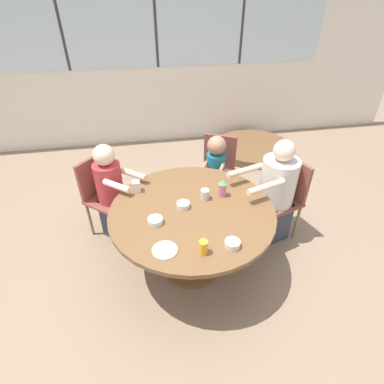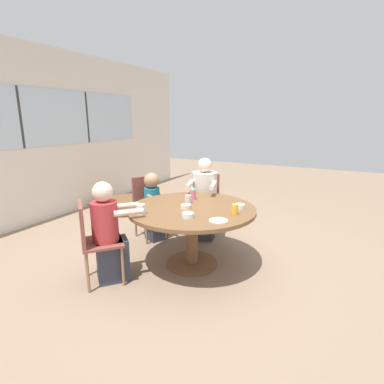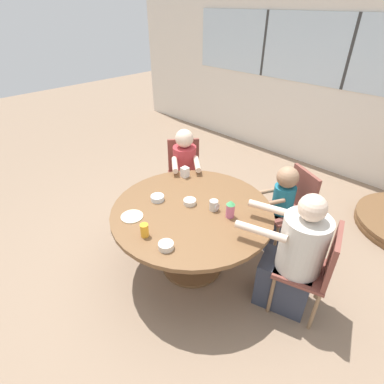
{
  "view_description": "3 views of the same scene",
  "coord_description": "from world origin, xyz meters",
  "px_view_note": "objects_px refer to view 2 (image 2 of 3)",
  "views": [
    {
      "loc": [
        -0.37,
        -1.99,
        2.31
      ],
      "look_at": [
        0.0,
        0.0,
        0.88
      ],
      "focal_mm": 28.0,
      "sensor_mm": 36.0,
      "label": 1
    },
    {
      "loc": [
        -2.86,
        -1.52,
        1.69
      ],
      "look_at": [
        0.0,
        0.0,
        0.88
      ],
      "focal_mm": 28.0,
      "sensor_mm": 36.0,
      "label": 2
    },
    {
      "loc": [
        1.52,
        -1.53,
        2.27
      ],
      "look_at": [
        0.0,
        0.0,
        0.88
      ],
      "focal_mm": 28.0,
      "sensor_mm": 36.0,
      "label": 3
    }
  ],
  "objects_px": {
    "sippy_cup": "(193,193)",
    "bowl_fruit": "(186,207)",
    "person_toddler": "(153,207)",
    "folded_table_stack": "(126,204)",
    "person_man_blue_shirt": "(109,236)",
    "milk_carton_small": "(141,209)",
    "juice_glass": "(235,209)",
    "bowl_white_shallow": "(240,206)",
    "bowl_cereal": "(188,215)",
    "chair_for_man_blue_shirt": "(92,236)",
    "chair_for_woman_green_shirt": "(206,198)",
    "person_woman_green_shirt": "(204,202)",
    "coffee_mug": "(188,199)",
    "chair_for_toddler": "(148,201)"
  },
  "relations": [
    {
      "from": "coffee_mug",
      "to": "folded_table_stack",
      "type": "relative_size",
      "value": 0.08
    },
    {
      "from": "person_toddler",
      "to": "folded_table_stack",
      "type": "bearing_deg",
      "value": -99.77
    },
    {
      "from": "person_woman_green_shirt",
      "to": "coffee_mug",
      "type": "height_order",
      "value": "person_woman_green_shirt"
    },
    {
      "from": "chair_for_man_blue_shirt",
      "to": "person_woman_green_shirt",
      "type": "distance_m",
      "value": 1.77
    },
    {
      "from": "chair_for_toddler",
      "to": "person_toddler",
      "type": "bearing_deg",
      "value": 90.0
    },
    {
      "from": "person_man_blue_shirt",
      "to": "juice_glass",
      "type": "bearing_deg",
      "value": 72.23
    },
    {
      "from": "sippy_cup",
      "to": "bowl_fruit",
      "type": "xyz_separation_m",
      "value": [
        -0.38,
        -0.11,
        -0.06
      ]
    },
    {
      "from": "juice_glass",
      "to": "milk_carton_small",
      "type": "bearing_deg",
      "value": 117.23
    },
    {
      "from": "chair_for_toddler",
      "to": "person_man_blue_shirt",
      "type": "xyz_separation_m",
      "value": [
        -1.2,
        -0.38,
        -0.02
      ]
    },
    {
      "from": "chair_for_woman_green_shirt",
      "to": "sippy_cup",
      "type": "xyz_separation_m",
      "value": [
        -0.74,
        -0.17,
        0.26
      ]
    },
    {
      "from": "bowl_white_shallow",
      "to": "bowl_cereal",
      "type": "bearing_deg",
      "value": 145.96
    },
    {
      "from": "chair_for_man_blue_shirt",
      "to": "folded_table_stack",
      "type": "bearing_deg",
      "value": 163.7
    },
    {
      "from": "person_toddler",
      "to": "folded_table_stack",
      "type": "distance_m",
      "value": 1.75
    },
    {
      "from": "bowl_cereal",
      "to": "folded_table_stack",
      "type": "bearing_deg",
      "value": 53.04
    },
    {
      "from": "bowl_cereal",
      "to": "sippy_cup",
      "type": "bearing_deg",
      "value": 23.56
    },
    {
      "from": "sippy_cup",
      "to": "chair_for_man_blue_shirt",
      "type": "bearing_deg",
      "value": 154.17
    },
    {
      "from": "person_woman_green_shirt",
      "to": "sippy_cup",
      "type": "height_order",
      "value": "person_woman_green_shirt"
    },
    {
      "from": "chair_for_woman_green_shirt",
      "to": "sippy_cup",
      "type": "distance_m",
      "value": 0.8
    },
    {
      "from": "milk_carton_small",
      "to": "juice_glass",
      "type": "bearing_deg",
      "value": -62.77
    },
    {
      "from": "coffee_mug",
      "to": "bowl_white_shallow",
      "type": "distance_m",
      "value": 0.62
    },
    {
      "from": "person_woman_green_shirt",
      "to": "coffee_mug",
      "type": "relative_size",
      "value": 12.13
    },
    {
      "from": "person_toddler",
      "to": "juice_glass",
      "type": "distance_m",
      "value": 1.45
    },
    {
      "from": "chair_for_man_blue_shirt",
      "to": "bowl_fruit",
      "type": "relative_size",
      "value": 7.65
    },
    {
      "from": "chair_for_man_blue_shirt",
      "to": "bowl_fruit",
      "type": "bearing_deg",
      "value": 89.24
    },
    {
      "from": "chair_for_man_blue_shirt",
      "to": "person_woman_green_shirt",
      "type": "bearing_deg",
      "value": 115.94
    },
    {
      "from": "bowl_white_shallow",
      "to": "bowl_cereal",
      "type": "distance_m",
      "value": 0.65
    },
    {
      "from": "milk_carton_small",
      "to": "folded_table_stack",
      "type": "relative_size",
      "value": 0.09
    },
    {
      "from": "juice_glass",
      "to": "bowl_fruit",
      "type": "height_order",
      "value": "juice_glass"
    },
    {
      "from": "person_woman_green_shirt",
      "to": "chair_for_man_blue_shirt",
      "type": "bearing_deg",
      "value": 58.76
    },
    {
      "from": "person_woman_green_shirt",
      "to": "person_toddler",
      "type": "relative_size",
      "value": 1.19
    },
    {
      "from": "person_man_blue_shirt",
      "to": "person_toddler",
      "type": "height_order",
      "value": "person_man_blue_shirt"
    },
    {
      "from": "chair_for_woman_green_shirt",
      "to": "person_toddler",
      "type": "xyz_separation_m",
      "value": [
        -0.62,
        0.52,
        -0.05
      ]
    },
    {
      "from": "sippy_cup",
      "to": "juice_glass",
      "type": "xyz_separation_m",
      "value": [
        -0.32,
        -0.66,
        -0.03
      ]
    },
    {
      "from": "person_toddler",
      "to": "chair_for_man_blue_shirt",
      "type": "bearing_deg",
      "value": 32.71
    },
    {
      "from": "chair_for_toddler",
      "to": "person_woman_green_shirt",
      "type": "relative_size",
      "value": 0.77
    },
    {
      "from": "chair_for_man_blue_shirt",
      "to": "person_man_blue_shirt",
      "type": "height_order",
      "value": "person_man_blue_shirt"
    },
    {
      "from": "person_man_blue_shirt",
      "to": "bowl_white_shallow",
      "type": "xyz_separation_m",
      "value": [
        0.92,
        -1.09,
        0.23
      ]
    },
    {
      "from": "sippy_cup",
      "to": "bowl_fruit",
      "type": "relative_size",
      "value": 1.45
    },
    {
      "from": "chair_for_woman_green_shirt",
      "to": "sippy_cup",
      "type": "relative_size",
      "value": 5.29
    },
    {
      "from": "bowl_cereal",
      "to": "coffee_mug",
      "type": "bearing_deg",
      "value": 28.48
    },
    {
      "from": "coffee_mug",
      "to": "sippy_cup",
      "type": "bearing_deg",
      "value": 7.46
    },
    {
      "from": "chair_for_woman_green_shirt",
      "to": "bowl_cereal",
      "type": "relative_size",
      "value": 7.12
    },
    {
      "from": "juice_glass",
      "to": "sippy_cup",
      "type": "bearing_deg",
      "value": 64.31
    },
    {
      "from": "chair_for_man_blue_shirt",
      "to": "chair_for_toddler",
      "type": "xyz_separation_m",
      "value": [
        1.32,
        0.27,
        0.0
      ]
    },
    {
      "from": "chair_for_woman_green_shirt",
      "to": "milk_carton_small",
      "type": "distance_m",
      "value": 1.52
    },
    {
      "from": "person_man_blue_shirt",
      "to": "milk_carton_small",
      "type": "height_order",
      "value": "person_man_blue_shirt"
    },
    {
      "from": "coffee_mug",
      "to": "sippy_cup",
      "type": "xyz_separation_m",
      "value": [
        0.16,
        0.02,
        0.04
      ]
    },
    {
      "from": "person_man_blue_shirt",
      "to": "bowl_fruit",
      "type": "bearing_deg",
      "value": 89.09
    },
    {
      "from": "chair_for_man_blue_shirt",
      "to": "sippy_cup",
      "type": "bearing_deg",
      "value": 104.29
    },
    {
      "from": "coffee_mug",
      "to": "bowl_fruit",
      "type": "bearing_deg",
      "value": -157.82
    }
  ]
}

